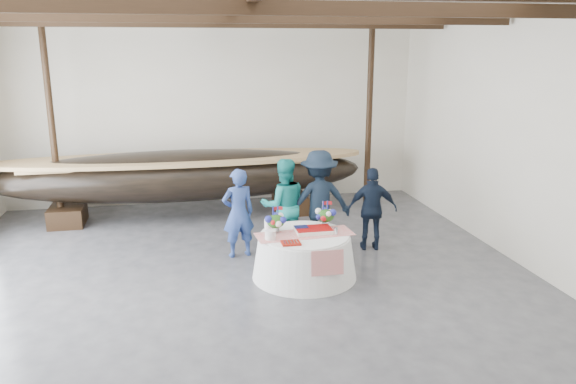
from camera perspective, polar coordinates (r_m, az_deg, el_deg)
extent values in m
cube|color=#3D3D42|center=(8.80, -4.14, -11.08)|extent=(10.00, 12.00, 0.01)
cube|color=silver|center=(13.99, -7.50, 8.12)|extent=(10.00, 0.02, 4.50)
cube|color=silver|center=(9.99, 25.44, 4.23)|extent=(0.02, 12.00, 4.50)
cube|color=black|center=(6.95, -3.70, 18.22)|extent=(9.80, 0.12, 0.18)
cube|color=black|center=(9.43, -5.86, 17.23)|extent=(9.80, 0.12, 0.18)
cube|color=black|center=(11.92, -7.11, 16.65)|extent=(9.80, 0.12, 0.18)
cube|color=black|center=(7.95, -4.75, 18.69)|extent=(0.15, 11.76, 0.15)
cylinder|color=black|center=(12.84, -22.90, 6.52)|extent=(0.14, 0.14, 4.50)
cylinder|color=black|center=(13.35, 8.24, 7.79)|extent=(0.14, 0.14, 4.50)
cube|color=black|center=(13.23, -21.48, -2.21)|extent=(0.73, 0.94, 0.42)
cube|color=black|center=(13.25, 0.22, -1.13)|extent=(0.73, 0.94, 0.42)
ellipsoid|color=black|center=(12.81, -10.78, 1.65)|extent=(8.31, 1.66, 1.14)
cube|color=#9E7A4C|center=(12.74, -10.84, 3.01)|extent=(6.65, 1.09, 0.06)
cone|color=white|center=(9.54, 1.67, -6.55)|extent=(1.77, 1.77, 0.73)
cylinder|color=white|center=(9.41, 1.69, -4.42)|extent=(1.50, 1.50, 0.04)
cube|color=red|center=(9.40, 1.69, -4.29)|extent=(1.67, 0.67, 0.01)
cube|color=white|center=(9.48, 2.59, -3.93)|extent=(0.60, 0.40, 0.07)
cylinder|color=white|center=(9.13, -1.80, -4.38)|extent=(0.18, 0.18, 0.16)
cylinder|color=white|center=(9.57, -1.89, -3.34)|extent=(0.18, 0.18, 0.20)
cube|color=maroon|center=(8.95, 0.29, -5.20)|extent=(0.30, 0.24, 0.03)
cone|color=silver|center=(9.40, 4.88, -3.98)|extent=(0.09, 0.09, 0.12)
imported|color=navy|center=(10.35, -5.07, -2.14)|extent=(0.67, 0.51, 1.67)
imported|color=teal|center=(10.57, -0.44, -1.37)|extent=(0.89, 0.70, 1.80)
imported|color=black|center=(10.66, 3.14, -0.87)|extent=(1.25, 0.73, 1.93)
imported|color=black|center=(10.79, 8.56, -1.73)|extent=(1.00, 0.57, 1.60)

